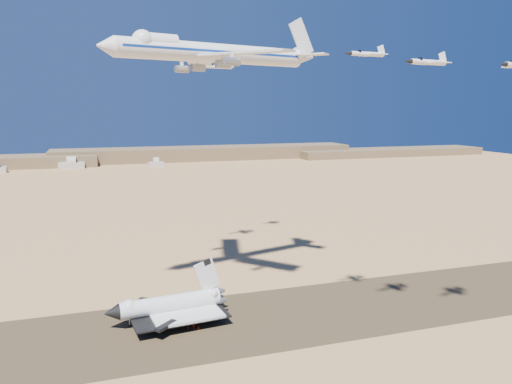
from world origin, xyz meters
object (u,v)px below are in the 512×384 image
object	(u,v)px
chase_jet_a	(366,54)
chase_jet_e	(257,55)
crew_b	(194,326)
chase_jet_b	(427,62)
crew_c	(198,328)
shuttle	(169,306)
carrier_747	(209,53)
chase_jet_d	(218,67)
crew_a	(188,327)

from	to	relation	value
chase_jet_a	chase_jet_e	distance (m)	105.44
crew_b	chase_jet_b	xyz separation A→B (m)	(60.44, -34.40, 84.27)
crew_b	crew_c	world-z (taller)	same
shuttle	carrier_747	bearing A→B (deg)	33.20
carrier_747	chase_jet_e	bearing A→B (deg)	43.33
chase_jet_b	carrier_747	bearing A→B (deg)	119.98
crew_c	chase_jet_b	size ratio (longest dim) A/B	0.11
chase_jet_a	chase_jet_b	distance (m)	17.89
shuttle	crew_b	world-z (taller)	shuttle
carrier_747	crew_b	bearing A→B (deg)	-131.04
shuttle	chase_jet_b	world-z (taller)	chase_jet_b
carrier_747	chase_jet_d	size ratio (longest dim) A/B	5.21
chase_jet_a	chase_jet_b	size ratio (longest dim) A/B	0.91
shuttle	crew_a	size ratio (longest dim) A/B	23.48
carrier_747	chase_jet_d	xyz separation A→B (m)	(14.60, 46.57, -1.06)
shuttle	crew_c	size ratio (longest dim) A/B	24.02
crew_a	chase_jet_d	xyz separation A→B (m)	(28.53, 70.82, 90.01)
crew_c	chase_jet_b	world-z (taller)	chase_jet_b
chase_jet_a	chase_jet_e	xyz separation A→B (m)	(0.42, 104.99, 9.80)
shuttle	chase_jet_b	bearing A→B (deg)	-38.87
crew_a	chase_jet_b	size ratio (longest dim) A/B	0.11
chase_jet_b	crew_c	bearing A→B (deg)	141.20
chase_jet_a	crew_b	bearing A→B (deg)	152.02
shuttle	crew_c	bearing A→B (deg)	-58.39
crew_b	chase_jet_a	distance (m)	102.44
chase_jet_a	chase_jet_e	world-z (taller)	chase_jet_e
crew_b	chase_jet_d	xyz separation A→B (m)	(26.57, 70.65, 90.03)
chase_jet_e	chase_jet_a	bearing A→B (deg)	-106.71
chase_jet_d	chase_jet_e	bearing A→B (deg)	22.80
crew_a	chase_jet_b	bearing A→B (deg)	-120.35
shuttle	chase_jet_e	xyz separation A→B (m)	(56.22, 75.25, 92.60)
crew_b	chase_jet_d	world-z (taller)	chase_jet_d
crew_a	crew_c	bearing A→B (deg)	-112.84
crew_a	chase_jet_d	bearing A→B (deg)	-23.54
carrier_747	crew_c	world-z (taller)	carrier_747
carrier_747	chase_jet_b	size ratio (longest dim) A/B	5.48
crew_b	chase_jet_d	distance (m)	117.49
shuttle	chase_jet_d	size ratio (longest dim) A/B	2.52
chase_jet_b	chase_jet_e	bearing A→B (deg)	85.58
shuttle	chase_jet_e	size ratio (longest dim) A/B	3.09
carrier_747	shuttle	bearing A→B (deg)	-155.35
crew_c	chase_jet_b	distance (m)	108.12
crew_b	chase_jet_b	world-z (taller)	chase_jet_b
crew_c	chase_jet_d	bearing A→B (deg)	-55.20
crew_a	crew_c	world-z (taller)	crew_a
carrier_747	chase_jet_d	bearing A→B (deg)	57.98
shuttle	chase_jet_a	bearing A→B (deg)	-34.12
crew_c	chase_jet_d	size ratio (longest dim) A/B	0.11
crew_c	chase_jet_d	world-z (taller)	chase_jet_d
crew_c	chase_jet_e	world-z (taller)	chase_jet_e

